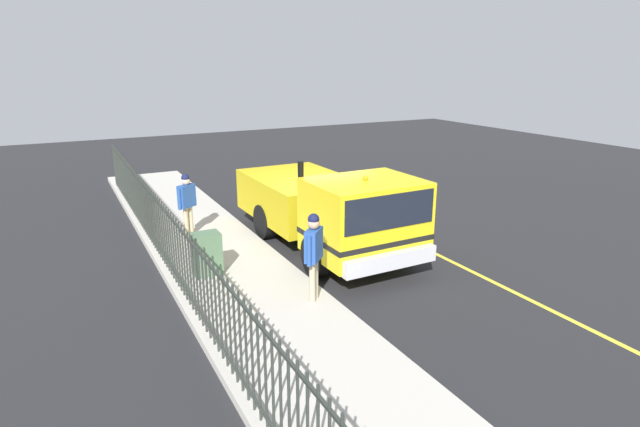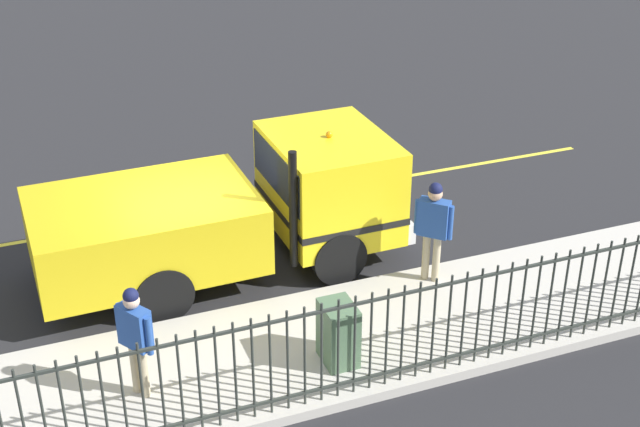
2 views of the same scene
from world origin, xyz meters
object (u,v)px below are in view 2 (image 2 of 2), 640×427
object	(u,v)px
work_truck	(248,203)
traffic_cone	(232,205)
worker_standing	(433,222)
pedestrian_distant	(135,331)
utility_cabinet	(338,333)

from	to	relation	value
work_truck	traffic_cone	bearing A→B (deg)	172.84
worker_standing	pedestrian_distant	distance (m)	5.27
work_truck	traffic_cone	xyz separation A→B (m)	(-1.75, 0.19, -0.92)
worker_standing	utility_cabinet	distance (m)	2.83
pedestrian_distant	traffic_cone	xyz separation A→B (m)	(-4.82, 2.70, -0.91)
pedestrian_distant	worker_standing	bearing A→B (deg)	-108.41
worker_standing	utility_cabinet	xyz separation A→B (m)	(1.52, -2.30, -0.63)
worker_standing	utility_cabinet	size ratio (longest dim) A/B	1.89
utility_cabinet	traffic_cone	world-z (taller)	utility_cabinet
utility_cabinet	work_truck	bearing A→B (deg)	-174.55
work_truck	worker_standing	size ratio (longest dim) A/B	3.52
traffic_cone	pedestrian_distant	bearing A→B (deg)	-29.23
worker_standing	traffic_cone	distance (m)	4.43
pedestrian_distant	utility_cabinet	bearing A→B (deg)	-127.72
work_truck	worker_standing	xyz separation A→B (m)	(1.83, 2.62, 0.05)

